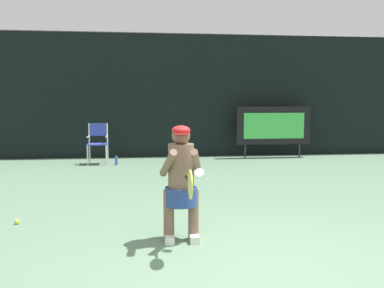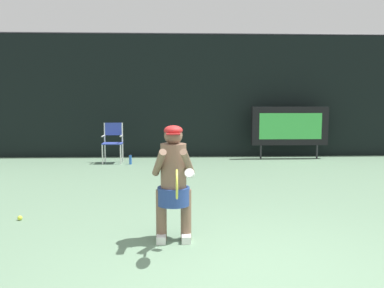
{
  "view_description": "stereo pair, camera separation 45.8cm",
  "coord_description": "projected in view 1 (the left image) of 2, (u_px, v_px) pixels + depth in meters",
  "views": [
    {
      "loc": [
        -1.1,
        -3.73,
        1.71
      ],
      "look_at": [
        -0.4,
        2.29,
        1.05
      ],
      "focal_mm": 38.27,
      "sensor_mm": 36.0,
      "label": 1
    },
    {
      "loc": [
        -0.64,
        -3.77,
        1.71
      ],
      "look_at": [
        -0.4,
        2.29,
        1.05
      ],
      "focal_mm": 38.27,
      "sensor_mm": 36.0,
      "label": 2
    }
  ],
  "objects": [
    {
      "name": "umpire_chair",
      "position": [
        98.0,
        141.0,
        10.87
      ],
      "size": [
        0.52,
        0.44,
        1.08
      ],
      "color": "white",
      "rests_on": "ground"
    },
    {
      "name": "backdrop_screen",
      "position": [
        182.0,
        96.0,
        12.19
      ],
      "size": [
        18.0,
        0.12,
        3.66
      ],
      "color": "black",
      "rests_on": "ground"
    },
    {
      "name": "tennis_ball_loose",
      "position": [
        17.0,
        222.0,
        5.63
      ],
      "size": [
        0.07,
        0.07,
        0.07
      ],
      "color": "#CCDB3D",
      "rests_on": "ground"
    },
    {
      "name": "water_bottle",
      "position": [
        116.0,
        160.0,
        10.7
      ],
      "size": [
        0.07,
        0.07,
        0.27
      ],
      "color": "blue",
      "rests_on": "ground"
    },
    {
      "name": "scoreboard",
      "position": [
        273.0,
        126.0,
        11.98
      ],
      "size": [
        2.2,
        0.21,
        1.5
      ],
      "color": "black",
      "rests_on": "ground"
    },
    {
      "name": "ground",
      "position": [
        265.0,
        285.0,
        3.81
      ],
      "size": [
        18.0,
        22.0,
        0.03
      ],
      "color": "slate"
    },
    {
      "name": "tennis_racket",
      "position": [
        190.0,
        184.0,
        4.29
      ],
      "size": [
        0.03,
        0.6,
        0.31
      ],
      "rotation": [
        0.0,
        0.0,
        -0.17
      ],
      "color": "black"
    },
    {
      "name": "tennis_player",
      "position": [
        181.0,
        180.0,
        4.9
      ],
      "size": [
        0.53,
        0.6,
        1.41
      ],
      "color": "white",
      "rests_on": "ground"
    }
  ]
}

